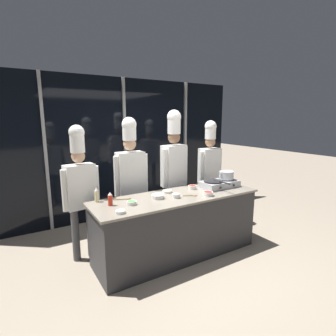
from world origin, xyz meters
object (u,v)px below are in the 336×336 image
Objects in this scene: squeeze_bottle_oil at (97,195)px; prep_bowl_bell_pepper at (208,193)px; squeeze_bottle_chili at (110,199)px; prep_bowl_onion at (158,196)px; serving_spoon_solid at (193,196)px; frying_pan at (213,180)px; prep_bowl_chili_flakes at (192,187)px; serving_spoon_slotted at (126,199)px; stock_pot at (226,175)px; chef_pastry at (210,164)px; prep_bowl_ginger at (167,191)px; prep_bowl_bean_sprouts at (121,212)px; prep_bowl_scallions at (132,203)px; chef_line at (174,163)px; portable_stove at (220,184)px; prep_bowl_shrimp at (176,195)px; chef_sous at (130,172)px; chef_head at (80,184)px.

squeeze_bottle_oil reaches higher than prep_bowl_bell_pepper.
squeeze_bottle_oil is at bearing 114.28° from squeeze_bottle_chili.
prep_bowl_onion is 0.71m from prep_bowl_bell_pepper.
squeeze_bottle_chili is 1.13m from serving_spoon_solid.
frying_pan is 1.61m from squeeze_bottle_chili.
prep_bowl_chili_flakes is 0.39m from prep_bowl_bell_pepper.
serving_spoon_slotted is (0.36, -0.09, -0.08)m from squeeze_bottle_oil.
frying_pan is 0.28m from stock_pot.
prep_bowl_chili_flakes is 0.07× the size of chef_pastry.
stock_pot reaches higher than prep_bowl_onion.
squeeze_bottle_chili is 1.23× the size of prep_bowl_bell_pepper.
frying_pan is 2.61× the size of squeeze_bottle_oil.
frying_pan is 3.73× the size of prep_bowl_ginger.
frying_pan reaches higher than prep_bowl_bean_sprouts.
prep_bowl_onion is at bearing 8.16° from prep_bowl_scallions.
prep_bowl_chili_flakes is at bearing 81.88° from chef_line.
squeeze_bottle_oil is 1.50m from prep_bowl_bell_pepper.
portable_stove is 0.89m from prep_bowl_shrimp.
chef_sous reaches higher than serving_spoon_slotted.
serving_spoon_solid is at bearing -168.44° from stock_pot.
prep_bowl_bell_pepper is (0.40, -0.43, 0.01)m from prep_bowl_ginger.
stock_pot is 1.25m from prep_bowl_onion.
squeeze_bottle_oil is 1.46m from chef_line.
prep_bowl_chili_flakes reaches higher than prep_bowl_scallions.
stock_pot is at bearing 11.56° from serving_spoon_solid.
prep_bowl_bean_sprouts and prep_bowl_ginger have the same top height.
serving_spoon_slotted is at bearing 27.74° from squeeze_bottle_chili.
prep_bowl_bean_sprouts is (-1.74, -0.27, -0.03)m from portable_stove.
prep_bowl_scallions is at bearing -95.20° from serving_spoon_slotted.
prep_bowl_chili_flakes reaches higher than serving_spoon_slotted.
prep_bowl_onion is 0.08× the size of chef_line.
chef_line is at bearing 13.56° from squeeze_bottle_oil.
stock_pot reaches higher than serving_spoon_slotted.
prep_bowl_shrimp is (-0.75, -0.10, -0.10)m from frying_pan.
squeeze_bottle_chili is at bearing -172.40° from prep_bowl_ginger.
serving_spoon_solid is (0.21, -0.33, -0.01)m from prep_bowl_ginger.
prep_bowl_bell_pepper reaches higher than serving_spoon_solid.
squeeze_bottle_chili reaches higher than prep_bowl_shrimp.
prep_bowl_ginger is (-0.99, 0.17, -0.16)m from stock_pot.
prep_bowl_bell_pepper is at bearing -21.46° from prep_bowl_onion.
prep_bowl_onion is 0.09× the size of chef_head.
chef_sous is (-0.36, 0.48, 0.25)m from prep_bowl_ginger.
squeeze_bottle_chili is 0.09× the size of chef_head.
serving_spoon_solid is at bearing -12.12° from prep_bowl_shrimp.
stock_pot is at bearing -6.64° from serving_spoon_slotted.
prep_bowl_chili_flakes is 0.69m from prep_bowl_onion.
squeeze_bottle_oil is 0.56m from prep_bowl_bean_sprouts.
prep_bowl_bell_pepper is at bearing 131.07° from chef_sous.
frying_pan reaches higher than prep_bowl_onion.
prep_bowl_chili_flakes is 0.89× the size of prep_bowl_bell_pepper.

